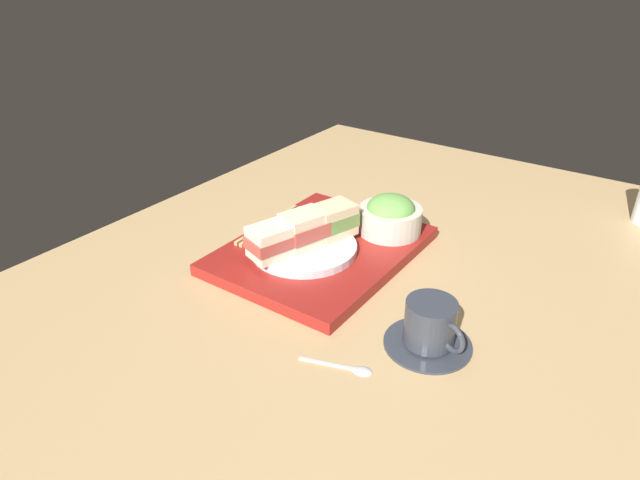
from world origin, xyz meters
The scene contains 10 objects.
ground_plane centered at (0.00, 0.00, -1.50)cm, with size 140.00×100.00×3.00cm, color tan.
serving_tray centered at (1.42, -6.63, 1.10)cm, with size 38.08×29.51×2.20cm, color maroon.
sandwich_plate centered at (5.16, -7.87, 2.92)cm, with size 19.19×19.19×1.44cm, color silver.
sandwich_near centered at (-1.10, -5.72, 6.61)cm, with size 9.36×7.88×5.94cm.
sandwich_middle centered at (5.16, -7.87, 6.72)cm, with size 9.25×8.11×6.17cm.
sandwich_far centered at (11.43, -10.01, 6.45)cm, with size 9.57×8.01×5.62cm.
salad_bowl centered at (-10.58, 1.08, 5.61)cm, with size 12.10×12.10×7.51cm.
chopsticks_pair centered at (1.10, -19.28, 2.55)cm, with size 19.38×2.57×0.70cm.
coffee_cup centered at (13.99, 21.07, 3.31)cm, with size 12.86×12.86×7.47cm.
teaspoon centered at (24.70, 14.63, 0.35)cm, with size 4.47×10.41×0.80cm.
Camera 1 is at (74.71, 44.38, 51.92)cm, focal length 30.95 mm.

